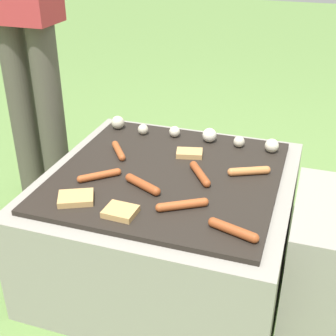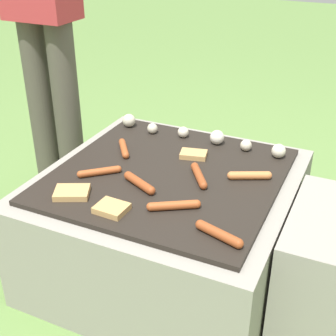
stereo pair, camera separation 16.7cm
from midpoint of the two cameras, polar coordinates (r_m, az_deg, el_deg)
The scene contains 13 objects.
ground_plane at distance 1.92m, azimuth 2.54°, elevation -12.02°, with size 14.00×14.00×0.00m, color #608442.
grill at distance 1.79m, azimuth 2.68°, elevation -6.79°, with size 0.88×0.88×0.43m.
sausage_back_left at distance 1.64m, azimuth 6.70°, elevation -0.99°, with size 0.11×0.14×0.03m.
sausage_back_right at distance 1.83m, azimuth -2.82°, elevation 2.35°, with size 0.10×0.13×0.03m.
sausage_front_left at distance 1.67m, azimuth 12.75°, elevation -0.97°, with size 0.14×0.08×0.03m.
sausage_back_center at distance 1.66m, azimuth -5.54°, elevation -0.52°, with size 0.13×0.12×0.03m.
sausage_front_center at distance 1.58m, azimuth -0.52°, elevation -1.90°, with size 0.15×0.09×0.03m.
sausage_mid_left at distance 1.47m, azimuth 3.97°, elevation -4.67°, with size 0.15×0.10×0.03m.
sausage_mid_right at distance 1.36m, azimuth 9.76°, elevation -8.03°, with size 0.16×0.07×0.03m.
bread_slice_center at distance 1.46m, azimuth -3.65°, elevation -5.03°, with size 0.10×0.09×0.02m.
bread_slice_left at distance 1.79m, azimuth 5.79°, elevation 1.59°, with size 0.11×0.09×0.02m.
bread_slice_right at distance 1.56m, azimuth -8.66°, elevation -3.06°, with size 0.14×0.13×0.02m.
mushroom_row at distance 1.92m, azimuth 6.31°, elevation 3.96°, with size 0.72×0.08×0.06m.
Camera 2 is at (0.62, -1.33, 1.24)m, focal length 50.00 mm.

